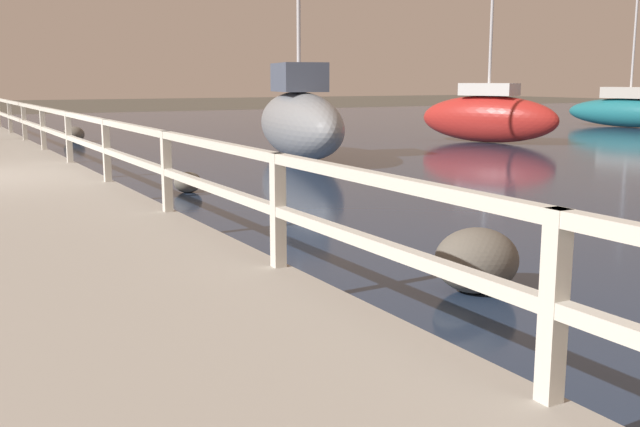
% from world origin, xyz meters
% --- Properties ---
extents(railing, '(0.10, 32.50, 0.92)m').
position_xyz_m(railing, '(2.09, -0.00, 0.95)').
color(railing, silver).
rests_on(railing, dock_walkway).
extents(boulder_mid_strip, '(0.62, 0.56, 0.46)m').
position_xyz_m(boulder_mid_strip, '(3.78, 10.12, 0.23)').
color(boulder_mid_strip, '#666056').
rests_on(boulder_mid_strip, ground).
extents(boulder_near_dock, '(0.75, 0.68, 0.56)m').
position_xyz_m(boulder_near_dock, '(3.76, -7.84, 0.28)').
color(boulder_near_dock, '#666056').
rests_on(boulder_near_dock, ground).
extents(boulder_upstream, '(0.45, 0.41, 0.34)m').
position_xyz_m(boulder_upstream, '(3.47, -1.06, 0.17)').
color(boulder_upstream, '#666056').
rests_on(boulder_upstream, ground).
extents(sailboat_gray, '(2.58, 5.60, 6.32)m').
position_xyz_m(sailboat_gray, '(7.48, 2.79, 0.87)').
color(sailboat_gray, gray).
rests_on(sailboat_gray, water_surface).
extents(sailboat_teal, '(1.99, 5.43, 5.20)m').
position_xyz_m(sailboat_teal, '(24.02, 7.09, 0.65)').
color(sailboat_teal, '#1E707A').
rests_on(sailboat_teal, water_surface).
extents(sailboat_red, '(2.73, 4.36, 5.44)m').
position_xyz_m(sailboat_red, '(14.42, 4.23, 0.75)').
color(sailboat_red, red).
rests_on(sailboat_red, water_surface).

